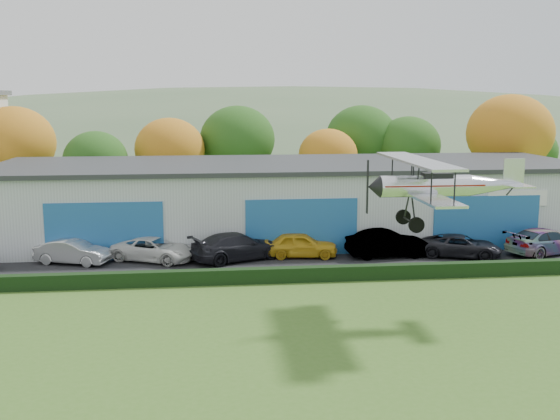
{
  "coord_description": "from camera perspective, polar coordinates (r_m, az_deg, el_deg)",
  "views": [
    {
      "loc": [
        -0.77,
        -17.25,
        9.75
      ],
      "look_at": [
        2.54,
        12.14,
        4.64
      ],
      "focal_mm": 41.63,
      "sensor_mm": 36.0,
      "label": 1
    }
  ],
  "objects": [
    {
      "name": "apron",
      "position": [
        39.64,
        -0.77,
        -4.4
      ],
      "size": [
        48.0,
        9.0,
        0.05
      ],
      "primitive_type": "cube",
      "color": "black",
      "rests_on": "ground"
    },
    {
      "name": "hedge",
      "position": [
        34.93,
        0.01,
        -5.73
      ],
      "size": [
        46.0,
        0.6,
        0.8
      ],
      "primitive_type": "cube",
      "color": "black",
      "rests_on": "ground"
    },
    {
      "name": "hangar",
      "position": [
        46.14,
        0.84,
        0.95
      ],
      "size": [
        40.6,
        12.6,
        5.3
      ],
      "color": "#B2B7BC",
      "rests_on": "ground"
    },
    {
      "name": "tree_belt",
      "position": [
        58.04,
        -4.83,
        5.67
      ],
      "size": [
        75.7,
        13.22,
        10.12
      ],
      "color": "#3D2614",
      "rests_on": "ground"
    },
    {
      "name": "distant_hills",
      "position": [
        158.93,
        -7.66,
        1.47
      ],
      "size": [
        430.0,
        196.0,
        56.0
      ],
      "color": "#4C6642",
      "rests_on": "ground"
    },
    {
      "name": "car_1",
      "position": [
        40.43,
        -17.75,
        -3.49
      ],
      "size": [
        4.7,
        2.89,
        1.46
      ],
      "primitive_type": "imported",
      "rotation": [
        0.0,
        0.0,
        1.25
      ],
      "color": "silver",
      "rests_on": "apron"
    },
    {
      "name": "car_2",
      "position": [
        39.92,
        -10.99,
        -3.4
      ],
      "size": [
        5.64,
        4.29,
        1.42
      ],
      "primitive_type": "imported",
      "rotation": [
        0.0,
        0.0,
        1.14
      ],
      "color": "silver",
      "rests_on": "apron"
    },
    {
      "name": "car_3",
      "position": [
        39.44,
        -3.77,
        -3.21
      ],
      "size": [
        6.21,
        4.44,
        1.67
      ],
      "primitive_type": "imported",
      "rotation": [
        0.0,
        0.0,
        1.98
      ],
      "color": "black",
      "rests_on": "apron"
    },
    {
      "name": "car_4",
      "position": [
        40.1,
        1.83,
        -3.07
      ],
      "size": [
        4.69,
        2.29,
        1.54
      ],
      "primitive_type": "imported",
      "rotation": [
        0.0,
        0.0,
        1.46
      ],
      "color": "gold",
      "rests_on": "apron"
    },
    {
      "name": "car_5",
      "position": [
        40.69,
        9.45,
        -2.91
      ],
      "size": [
        5.16,
        1.98,
        1.68
      ],
      "primitive_type": "imported",
      "rotation": [
        0.0,
        0.0,
        1.61
      ],
      "color": "gray",
      "rests_on": "apron"
    },
    {
      "name": "car_6",
      "position": [
        41.72,
        15.61,
        -3.05
      ],
      "size": [
        5.38,
        3.8,
        1.36
      ],
      "primitive_type": "imported",
      "rotation": [
        0.0,
        0.0,
        1.22
      ],
      "color": "black",
      "rests_on": "apron"
    },
    {
      "name": "car_7",
      "position": [
        44.23,
        22.31,
        -2.55
      ],
      "size": [
        5.99,
        3.99,
        1.61
      ],
      "primitive_type": "imported",
      "rotation": [
        0.0,
        0.0,
        1.91
      ],
      "color": "gray",
      "rests_on": "apron"
    },
    {
      "name": "biplane",
      "position": [
        29.59,
        13.78,
        2.27
      ],
      "size": [
        7.19,
        8.16,
        3.08
      ],
      "rotation": [
        0.0,
        0.0,
        -0.0
      ],
      "color": "silver"
    }
  ]
}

